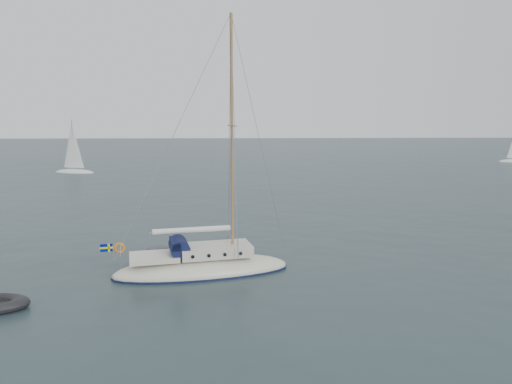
{
  "coord_description": "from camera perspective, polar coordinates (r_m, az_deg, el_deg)",
  "views": [
    {
      "loc": [
        -0.25,
        -25.5,
        7.8
      ],
      "look_at": [
        0.78,
        0.0,
        3.88
      ],
      "focal_mm": 35.0,
      "sensor_mm": 36.0,
      "label": 1
    }
  ],
  "objects": [
    {
      "name": "ground",
      "position": [
        26.67,
        -1.7,
        -8.29
      ],
      "size": [
        300.0,
        300.0,
        0.0
      ],
      "primitive_type": "plane",
      "color": "black",
      "rests_on": "ground"
    },
    {
      "name": "sailboat",
      "position": [
        25.12,
        -6.18,
        -7.04
      ],
      "size": [
        9.25,
        2.77,
        13.17
      ],
      "rotation": [
        0.0,
        0.0,
        0.21
      ],
      "color": "beige",
      "rests_on": "ground"
    },
    {
      "name": "dinghy",
      "position": [
        28.52,
        -9.67,
        -6.86
      ],
      "size": [
        3.13,
        1.41,
        0.45
      ],
      "rotation": [
        0.0,
        0.0,
        -0.4
      ],
      "color": "#444448",
      "rests_on": "ground"
    },
    {
      "name": "distant_yacht_c",
      "position": [
        72.84,
        -20.19,
        4.65
      ],
      "size": [
        5.83,
        3.11,
        7.72
      ],
      "rotation": [
        0.0,
        0.0,
        -0.28
      ],
      "color": "silver",
      "rests_on": "ground"
    }
  ]
}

